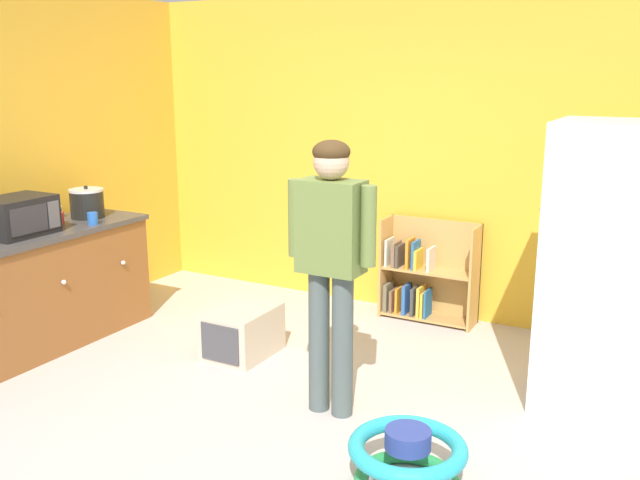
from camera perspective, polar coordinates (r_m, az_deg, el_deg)
ground_plane at (r=4.41m, az=-3.78°, el=-14.36°), size 12.00×12.00×0.00m
back_wall at (r=6.03m, az=8.01°, el=6.69°), size 5.20×0.06×2.70m
left_side_wall at (r=6.29m, az=-20.65°, el=6.24°), size 0.06×2.99×2.70m
kitchen_counter at (r=5.72m, az=-22.09°, el=-3.77°), size 0.65×1.85×0.90m
refrigerator at (r=4.61m, az=22.21°, el=-2.18°), size 0.73×0.68×1.78m
bookshelf at (r=6.00m, az=8.43°, el=-2.98°), size 0.80×0.28×0.85m
standing_person at (r=4.13m, az=0.89°, el=-1.02°), size 0.57×0.22×1.68m
baby_walker at (r=3.73m, az=7.09°, el=-17.23°), size 0.60×0.60×0.32m
pet_carrier at (r=5.28m, az=-6.35°, el=-7.39°), size 0.42×0.55×0.36m
microwave at (r=5.51m, az=-23.33°, el=1.79°), size 0.37×0.48×0.28m
crock_pot at (r=5.98m, az=-18.38°, el=2.85°), size 0.27×0.27×0.26m
red_cup at (r=5.80m, az=-20.45°, el=1.66°), size 0.08×0.08×0.09m
white_cup at (r=6.06m, az=-20.58°, el=2.13°), size 0.08×0.08×0.09m
blue_cup at (r=5.71m, az=-17.96°, el=1.67°), size 0.08×0.08×0.09m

